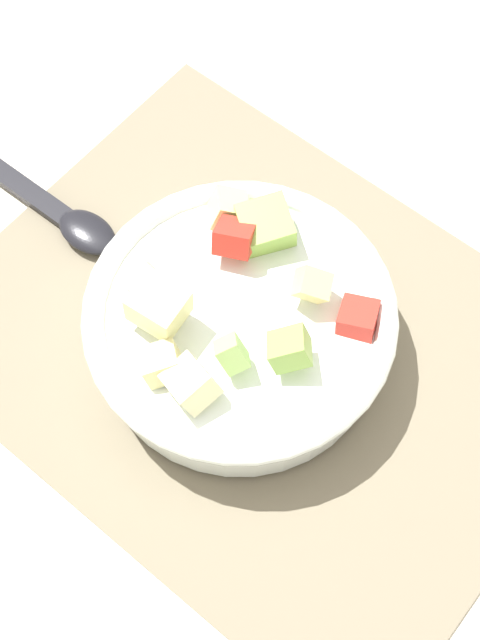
# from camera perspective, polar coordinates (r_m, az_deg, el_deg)

# --- Properties ---
(ground_plane) EXTENTS (2.40, 2.40, 0.00)m
(ground_plane) POSITION_cam_1_polar(r_m,az_deg,el_deg) (0.75, 1.24, -1.85)
(ground_plane) COLOR silver
(placemat) EXTENTS (0.48, 0.38, 0.01)m
(placemat) POSITION_cam_1_polar(r_m,az_deg,el_deg) (0.75, 1.24, -1.75)
(placemat) COLOR #756B56
(placemat) RESTS_ON ground_plane
(salad_bowl) EXTENTS (0.24, 0.24, 0.10)m
(salad_bowl) POSITION_cam_1_polar(r_m,az_deg,el_deg) (0.71, -0.03, -0.21)
(salad_bowl) COLOR white
(salad_bowl) RESTS_ON placemat
(serving_spoon) EXTENTS (0.23, 0.04, 0.01)m
(serving_spoon) POSITION_cam_1_polar(r_m,az_deg,el_deg) (0.83, -11.88, 7.06)
(serving_spoon) COLOR black
(serving_spoon) RESTS_ON placemat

